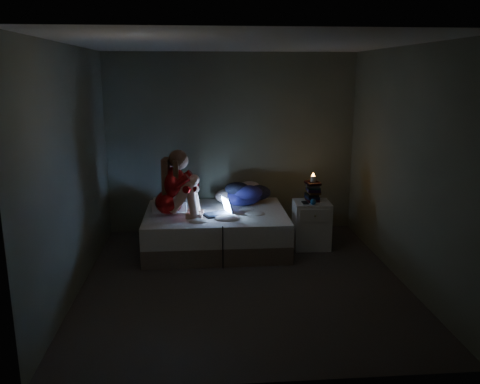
{
  "coord_description": "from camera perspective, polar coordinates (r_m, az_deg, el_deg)",
  "views": [
    {
      "loc": [
        -0.46,
        -5.16,
        2.31
      ],
      "look_at": [
        0.05,
        1.0,
        0.8
      ],
      "focal_mm": 36.59,
      "sensor_mm": 36.0,
      "label": 1
    }
  ],
  "objects": [
    {
      "name": "phone",
      "position": [
        6.52,
        7.62,
        -1.24
      ],
      "size": [
        0.08,
        0.14,
        0.01
      ],
      "primitive_type": "cube",
      "rotation": [
        0.0,
        0.0,
        0.05
      ],
      "color": "black",
      "rests_on": "nightstand"
    },
    {
      "name": "laptop",
      "position": [
        6.33,
        -2.76,
        -1.64
      ],
      "size": [
        0.42,
        0.36,
        0.25
      ],
      "primitive_type": null,
      "rotation": [
        0.0,
        0.0,
        0.38
      ],
      "color": "black",
      "rests_on": "bed"
    },
    {
      "name": "wall_right",
      "position": [
        5.73,
        18.72,
        2.84
      ],
      "size": [
        0.02,
        3.8,
        2.6
      ],
      "primitive_type": "cube",
      "color": "#4F5646",
      "rests_on": "ground"
    },
    {
      "name": "wall_front",
      "position": [
        3.44,
        3.19,
        -3.37
      ],
      "size": [
        3.6,
        0.02,
        2.6
      ],
      "primitive_type": "cube",
      "color": "#4F5646",
      "rests_on": "ground"
    },
    {
      "name": "book_stack",
      "position": [
        6.64,
        8.46,
        -0.04
      ],
      "size": [
        0.19,
        0.25,
        0.23
      ],
      "primitive_type": null,
      "color": "black",
      "rests_on": "nightstand"
    },
    {
      "name": "floor",
      "position": [
        5.68,
        0.34,
        -10.39
      ],
      "size": [
        3.6,
        3.8,
        0.02
      ],
      "primitive_type": "cube",
      "color": "#322C2A",
      "rests_on": "ground"
    },
    {
      "name": "woman",
      "position": [
        6.27,
        -8.38,
        1.03
      ],
      "size": [
        0.58,
        0.42,
        0.87
      ],
      "primitive_type": null,
      "rotation": [
        0.0,
        0.0,
        -0.12
      ],
      "color": "#950801",
      "rests_on": "bed"
    },
    {
      "name": "wall_back",
      "position": [
        7.16,
        -1.01,
        5.61
      ],
      "size": [
        3.6,
        0.02,
        2.6
      ],
      "primitive_type": "cube",
      "color": "#4F5646",
      "rests_on": "ground"
    },
    {
      "name": "pillow",
      "position": [
        6.69,
        -8.19,
        -1.44
      ],
      "size": [
        0.45,
        0.32,
        0.13
      ],
      "primitive_type": "cube",
      "color": "white",
      "rests_on": "bed"
    },
    {
      "name": "blue_orb",
      "position": [
        6.44,
        8.58,
        -1.15
      ],
      "size": [
        0.08,
        0.08,
        0.08
      ],
      "primitive_type": "sphere",
      "color": "navy",
      "rests_on": "nightstand"
    },
    {
      "name": "wall_left",
      "position": [
        5.43,
        -19.05,
        2.25
      ],
      "size": [
        0.02,
        3.8,
        2.6
      ],
      "primitive_type": "cube",
      "color": "#4F5646",
      "rests_on": "ground"
    },
    {
      "name": "clothes_pile",
      "position": [
        6.86,
        0.29,
        -0.03
      ],
      "size": [
        0.63,
        0.54,
        0.34
      ],
      "primitive_type": null,
      "rotation": [
        0.0,
        0.0,
        0.18
      ],
      "color": "navy",
      "rests_on": "bed"
    },
    {
      "name": "bed",
      "position": [
        6.59,
        -2.83,
        -4.45
      ],
      "size": [
        1.86,
        1.39,
        0.51
      ],
      "primitive_type": null,
      "color": "#B9B6B1",
      "rests_on": "ground"
    },
    {
      "name": "nightstand",
      "position": [
        6.68,
        8.32,
        -3.78
      ],
      "size": [
        0.49,
        0.44,
        0.63
      ],
      "primitive_type": "cube",
      "rotation": [
        0.0,
        0.0,
        -0.04
      ],
      "color": "silver",
      "rests_on": "ground"
    },
    {
      "name": "ceiling",
      "position": [
        5.19,
        0.38,
        17.04
      ],
      "size": [
        3.6,
        3.8,
        0.02
      ],
      "primitive_type": "cube",
      "color": "silver",
      "rests_on": "ground"
    },
    {
      "name": "candle",
      "position": [
        6.6,
        8.51,
        1.27
      ],
      "size": [
        0.07,
        0.07,
        0.08
      ],
      "primitive_type": "cylinder",
      "color": "beige",
      "rests_on": "book_stack"
    }
  ]
}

